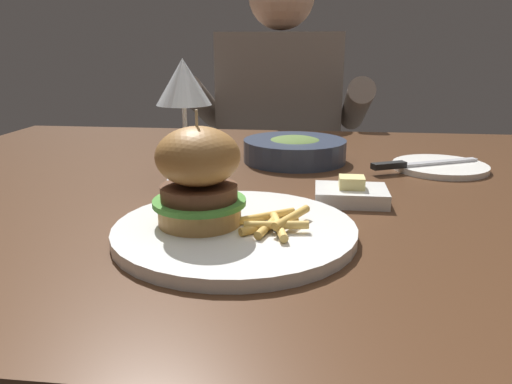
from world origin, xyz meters
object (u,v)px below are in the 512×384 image
(wine_glass, at_px, (183,86))
(main_plate, at_px, (235,231))
(soup_bowl, at_px, (295,149))
(table_knife, at_px, (416,164))
(butter_dish, at_px, (351,194))
(bread_plate, at_px, (440,167))
(diner_person, at_px, (279,172))
(burger_sandwich, at_px, (199,176))

(wine_glass, bearing_deg, main_plate, -63.50)
(soup_bowl, bearing_deg, table_knife, -15.17)
(table_knife, bearing_deg, butter_dish, -122.84)
(bread_plate, height_order, diner_person, diner_person)
(main_plate, relative_size, diner_person, 0.23)
(burger_sandwich, distance_m, soup_bowl, 0.40)
(burger_sandwich, xyz_separation_m, butter_dish, (0.18, 0.14, -0.06))
(soup_bowl, height_order, diner_person, diner_person)
(burger_sandwich, xyz_separation_m, bread_plate, (0.34, 0.35, -0.06))
(main_plate, bearing_deg, burger_sandwich, 177.00)
(soup_bowl, bearing_deg, main_plate, -97.37)
(burger_sandwich, bearing_deg, soup_bowl, 76.82)
(table_knife, distance_m, diner_person, 0.75)
(bread_plate, xyz_separation_m, butter_dish, (-0.16, -0.21, 0.01))
(main_plate, height_order, butter_dish, butter_dish)
(diner_person, bearing_deg, bread_plate, -63.77)
(main_plate, height_order, burger_sandwich, burger_sandwich)
(main_plate, relative_size, soup_bowl, 1.44)
(wine_glass, bearing_deg, table_knife, 16.18)
(bread_plate, height_order, table_knife, table_knife)
(table_knife, bearing_deg, burger_sandwich, -132.13)
(main_plate, bearing_deg, diner_person, 91.19)
(main_plate, xyz_separation_m, diner_person, (-0.02, 1.00, -0.18))
(burger_sandwich, xyz_separation_m, soup_bowl, (0.09, 0.38, -0.05))
(main_plate, bearing_deg, table_knife, 52.13)
(bread_plate, distance_m, table_knife, 0.05)
(burger_sandwich, height_order, table_knife, burger_sandwich)
(table_knife, distance_m, butter_dish, 0.22)
(bread_plate, relative_size, butter_dish, 1.64)
(table_knife, height_order, diner_person, diner_person)
(main_plate, xyz_separation_m, table_knife, (0.26, 0.33, 0.01))
(wine_glass, bearing_deg, bread_plate, 17.26)
(main_plate, relative_size, wine_glass, 1.44)
(bread_plate, distance_m, soup_bowl, 0.25)
(table_knife, bearing_deg, soup_bowl, 164.83)
(bread_plate, height_order, butter_dish, butter_dish)
(butter_dish, bearing_deg, diner_person, 100.38)
(diner_person, bearing_deg, burger_sandwich, -91.09)
(bread_plate, bearing_deg, table_knife, -154.42)
(butter_dish, bearing_deg, bread_plate, 51.47)
(main_plate, height_order, bread_plate, main_plate)
(main_plate, distance_m, butter_dish, 0.20)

